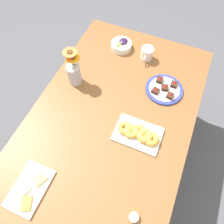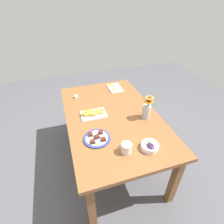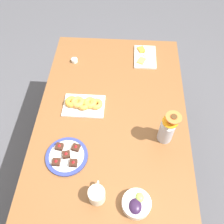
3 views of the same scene
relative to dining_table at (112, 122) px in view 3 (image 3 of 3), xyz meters
The scene contains 9 objects.
ground_plane 0.65m from the dining_table, ahead, with size 6.00×6.00×0.00m, color #4C4C51.
dining_table is the anchor object (origin of this frame).
coffee_mug 0.57m from the dining_table, behind, with size 0.12×0.09×0.09m.
grape_bowl 0.61m from the dining_table, 164.11° to the right, with size 0.15×0.15×0.07m.
cheese_platter 0.63m from the dining_table, 21.17° to the right, with size 0.26×0.17×0.03m.
croissant_platter 0.24m from the dining_table, 71.31° to the left, with size 0.19×0.29×0.05m.
jam_cup_honey 0.61m from the dining_table, 33.21° to the left, with size 0.05×0.05×0.03m.
dessert_plate 0.42m from the dining_table, 141.76° to the left, with size 0.25×0.25×0.05m.
flower_vase 0.41m from the dining_table, 114.31° to the right, with size 0.11×0.10×0.26m.
Camera 3 is at (-0.95, -0.06, 2.11)m, focal length 40.00 mm.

